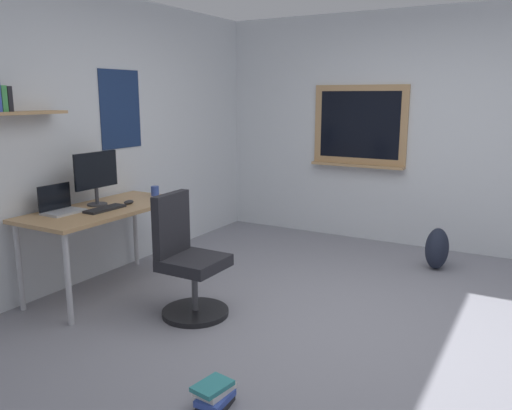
{
  "coord_description": "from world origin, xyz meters",
  "views": [
    {
      "loc": [
        -3.41,
        -1.23,
        1.68
      ],
      "look_at": [
        -0.03,
        0.71,
        0.85
      ],
      "focal_mm": 36.14,
      "sensor_mm": 36.0,
      "label": 1
    }
  ],
  "objects_px": {
    "computer_mouse": "(129,202)",
    "backpack": "(437,249)",
    "desk": "(105,216)",
    "office_chair": "(187,264)",
    "book_stack_on_floor": "(215,395)",
    "monitor_primary": "(96,174)",
    "keyboard": "(105,209)",
    "laptop": "(60,206)",
    "coffee_mug": "(155,191)"
  },
  "relations": [
    {
      "from": "desk",
      "to": "office_chair",
      "type": "relative_size",
      "value": 1.51
    },
    {
      "from": "backpack",
      "to": "office_chair",
      "type": "bearing_deg",
      "value": 144.79
    },
    {
      "from": "coffee_mug",
      "to": "desk",
      "type": "bearing_deg",
      "value": 176.8
    },
    {
      "from": "laptop",
      "to": "keyboard",
      "type": "height_order",
      "value": "laptop"
    },
    {
      "from": "monitor_primary",
      "to": "book_stack_on_floor",
      "type": "xyz_separation_m",
      "value": [
        -1.01,
        -1.9,
        -0.95
      ]
    },
    {
      "from": "laptop",
      "to": "keyboard",
      "type": "relative_size",
      "value": 0.84
    },
    {
      "from": "computer_mouse",
      "to": "coffee_mug",
      "type": "height_order",
      "value": "coffee_mug"
    },
    {
      "from": "office_chair",
      "to": "backpack",
      "type": "distance_m",
      "value": 2.56
    },
    {
      "from": "keyboard",
      "to": "backpack",
      "type": "relative_size",
      "value": 0.9
    },
    {
      "from": "office_chair",
      "to": "monitor_primary",
      "type": "relative_size",
      "value": 2.05
    },
    {
      "from": "desk",
      "to": "computer_mouse",
      "type": "relative_size",
      "value": 13.76
    },
    {
      "from": "desk",
      "to": "office_chair",
      "type": "bearing_deg",
      "value": -93.19
    },
    {
      "from": "monitor_primary",
      "to": "computer_mouse",
      "type": "distance_m",
      "value": 0.36
    },
    {
      "from": "monitor_primary",
      "to": "keyboard",
      "type": "distance_m",
      "value": 0.34
    },
    {
      "from": "backpack",
      "to": "coffee_mug",
      "type": "bearing_deg",
      "value": 121.14
    },
    {
      "from": "desk",
      "to": "backpack",
      "type": "distance_m",
      "value": 3.17
    },
    {
      "from": "laptop",
      "to": "book_stack_on_floor",
      "type": "relative_size",
      "value": 1.23
    },
    {
      "from": "computer_mouse",
      "to": "desk",
      "type": "bearing_deg",
      "value": 157.96
    },
    {
      "from": "desk",
      "to": "office_chair",
      "type": "height_order",
      "value": "office_chair"
    },
    {
      "from": "monitor_primary",
      "to": "keyboard",
      "type": "xyz_separation_m",
      "value": [
        -0.11,
        -0.19,
        -0.26
      ]
    },
    {
      "from": "monitor_primary",
      "to": "office_chair",
      "type": "bearing_deg",
      "value": -94.85
    },
    {
      "from": "desk",
      "to": "monitor_primary",
      "type": "bearing_deg",
      "value": 71.91
    },
    {
      "from": "monitor_primary",
      "to": "computer_mouse",
      "type": "height_order",
      "value": "monitor_primary"
    },
    {
      "from": "keyboard",
      "to": "backpack",
      "type": "height_order",
      "value": "keyboard"
    },
    {
      "from": "desk",
      "to": "keyboard",
      "type": "relative_size",
      "value": 3.87
    },
    {
      "from": "laptop",
      "to": "monitor_primary",
      "type": "xyz_separation_m",
      "value": [
        0.36,
        -0.05,
        0.22
      ]
    },
    {
      "from": "book_stack_on_floor",
      "to": "desk",
      "type": "bearing_deg",
      "value": 61.42
    },
    {
      "from": "monitor_primary",
      "to": "backpack",
      "type": "relative_size",
      "value": 1.13
    },
    {
      "from": "laptop",
      "to": "book_stack_on_floor",
      "type": "bearing_deg",
      "value": -108.54
    },
    {
      "from": "computer_mouse",
      "to": "backpack",
      "type": "xyz_separation_m",
      "value": [
        1.83,
        -2.3,
        -0.56
      ]
    },
    {
      "from": "laptop",
      "to": "monitor_primary",
      "type": "height_order",
      "value": "monitor_primary"
    },
    {
      "from": "laptop",
      "to": "backpack",
      "type": "height_order",
      "value": "laptop"
    },
    {
      "from": "keyboard",
      "to": "coffee_mug",
      "type": "height_order",
      "value": "coffee_mug"
    },
    {
      "from": "laptop",
      "to": "keyboard",
      "type": "xyz_separation_m",
      "value": [
        0.25,
        -0.24,
        -0.04
      ]
    },
    {
      "from": "backpack",
      "to": "book_stack_on_floor",
      "type": "relative_size",
      "value": 1.62
    },
    {
      "from": "desk",
      "to": "computer_mouse",
      "type": "height_order",
      "value": "computer_mouse"
    },
    {
      "from": "desk",
      "to": "office_chair",
      "type": "xyz_separation_m",
      "value": [
        -0.05,
        -0.91,
        -0.27
      ]
    },
    {
      "from": "computer_mouse",
      "to": "backpack",
      "type": "relative_size",
      "value": 0.25
    },
    {
      "from": "laptop",
      "to": "computer_mouse",
      "type": "bearing_deg",
      "value": -24.53
    },
    {
      "from": "computer_mouse",
      "to": "coffee_mug",
      "type": "distance_m",
      "value": 0.41
    },
    {
      "from": "office_chair",
      "to": "backpack",
      "type": "bearing_deg",
      "value": -35.21
    },
    {
      "from": "desk",
      "to": "laptop",
      "type": "xyz_separation_m",
      "value": [
        -0.32,
        0.16,
        0.13
      ]
    },
    {
      "from": "keyboard",
      "to": "desk",
      "type": "bearing_deg",
      "value": 49.7
    },
    {
      "from": "desk",
      "to": "monitor_primary",
      "type": "xyz_separation_m",
      "value": [
        0.04,
        0.11,
        0.34
      ]
    },
    {
      "from": "computer_mouse",
      "to": "monitor_primary",
      "type": "bearing_deg",
      "value": 131.69
    },
    {
      "from": "laptop",
      "to": "book_stack_on_floor",
      "type": "height_order",
      "value": "laptop"
    },
    {
      "from": "office_chair",
      "to": "monitor_primary",
      "type": "height_order",
      "value": "monitor_primary"
    },
    {
      "from": "keyboard",
      "to": "computer_mouse",
      "type": "bearing_deg",
      "value": -0.0
    },
    {
      "from": "monitor_primary",
      "to": "backpack",
      "type": "xyz_separation_m",
      "value": [
        2.0,
        -2.49,
        -0.81
      ]
    },
    {
      "from": "monitor_primary",
      "to": "book_stack_on_floor",
      "type": "distance_m",
      "value": 2.35
    }
  ]
}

